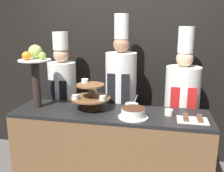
{
  "coord_description": "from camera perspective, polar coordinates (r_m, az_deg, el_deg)",
  "views": [
    {
      "loc": [
        0.51,
        -2.08,
        1.78
      ],
      "look_at": [
        0.0,
        0.38,
        1.16
      ],
      "focal_mm": 40.0,
      "sensor_mm": 36.0,
      "label": 1
    }
  ],
  "objects": [
    {
      "name": "fruit_pedestal",
      "position": [
        2.75,
        -17.12,
        4.42
      ],
      "size": [
        0.34,
        0.34,
        0.67
      ],
      "color": "#2D231E",
      "rests_on": "buffet_counter"
    },
    {
      "name": "tiered_stand",
      "position": [
        2.63,
        -4.98,
        -2.07
      ],
      "size": [
        0.42,
        0.42,
        0.31
      ],
      "color": "brown",
      "rests_on": "buffet_counter"
    },
    {
      "name": "wall_back",
      "position": [
        3.33,
        2.85,
        7.19
      ],
      "size": [
        10.0,
        0.06,
        2.8
      ],
      "color": "black",
      "rests_on": "ground_plane"
    },
    {
      "name": "cake_square_tray",
      "position": [
        2.46,
        17.93,
        -7.19
      ],
      "size": [
        0.28,
        0.2,
        0.05
      ],
      "color": "white",
      "rests_on": "buffet_counter"
    },
    {
      "name": "chef_center_right",
      "position": [
        3.02,
        15.67,
        -3.17
      ],
      "size": [
        0.39,
        0.39,
        1.77
      ],
      "color": "black",
      "rests_on": "ground_plane"
    },
    {
      "name": "cup_white",
      "position": [
        2.53,
        12.85,
        -5.88
      ],
      "size": [
        0.08,
        0.08,
        0.06
      ],
      "color": "white",
      "rests_on": "buffet_counter"
    },
    {
      "name": "chef_center_left",
      "position": [
        3.03,
        2.04,
        -0.77
      ],
      "size": [
        0.37,
        0.37,
        1.91
      ],
      "color": "black",
      "rests_on": "ground_plane"
    },
    {
      "name": "cake_round",
      "position": [
        2.42,
        4.87,
        -6.12
      ],
      "size": [
        0.29,
        0.29,
        0.1
      ],
      "color": "white",
      "rests_on": "buffet_counter"
    },
    {
      "name": "serving_bowl_far",
      "position": [
        2.69,
        4.51,
        -4.54
      ],
      "size": [
        0.14,
        0.14,
        0.15
      ],
      "color": "white",
      "rests_on": "buffet_counter"
    },
    {
      "name": "chef_left",
      "position": [
        3.26,
        -11.18,
        -1.44
      ],
      "size": [
        0.35,
        0.35,
        1.7
      ],
      "color": "black",
      "rests_on": "ground_plane"
    },
    {
      "name": "buffet_counter",
      "position": [
        2.76,
        -0.44,
        -14.92
      ],
      "size": [
        2.01,
        0.56,
        0.91
      ],
      "color": "brown",
      "rests_on": "ground_plane"
    }
  ]
}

